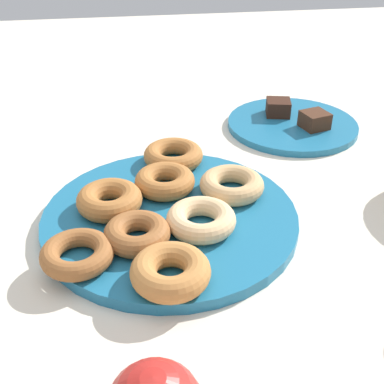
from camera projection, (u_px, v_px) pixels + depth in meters
ground_plane at (170, 222)px, 0.68m from camera, size 2.40×2.40×0.00m
donut_plate at (170, 218)px, 0.67m from camera, size 0.34×0.34×0.02m
donut_0 at (137, 233)px, 0.61m from camera, size 0.08×0.08×0.03m
donut_1 at (170, 271)px, 0.55m from camera, size 0.10×0.10×0.03m
donut_2 at (232, 185)px, 0.70m from camera, size 0.13×0.13×0.03m
donut_3 at (109, 200)px, 0.67m from camera, size 0.10×0.10×0.03m
donut_4 at (77, 254)px, 0.58m from camera, size 0.12×0.12×0.02m
donut_5 at (164, 181)px, 0.71m from camera, size 0.12×0.12×0.03m
donut_6 at (173, 155)px, 0.78m from camera, size 0.13×0.13×0.03m
donut_7 at (201, 220)px, 0.63m from camera, size 0.11×0.11×0.03m
cake_plate at (292, 125)px, 0.93m from camera, size 0.24×0.24×0.01m
brownie_near at (278, 108)px, 0.94m from camera, size 0.05×0.05×0.03m
brownie_far at (315, 120)px, 0.90m from camera, size 0.05×0.05×0.03m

